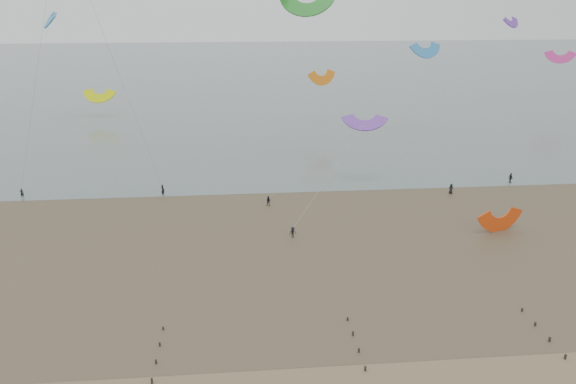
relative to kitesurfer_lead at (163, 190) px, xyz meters
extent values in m
plane|color=#475654|center=(18.49, 149.31, -0.87)|extent=(500.00, 500.00, 0.00)
plane|color=#473A28|center=(18.49, -15.69, -0.89)|extent=(500.00, 500.00, 0.00)
ellipsoid|color=slate|center=(0.49, -28.69, -0.89)|extent=(23.60, 14.36, 0.01)
ellipsoid|color=slate|center=(30.49, -12.69, -0.89)|extent=(33.64, 18.32, 0.01)
cube|color=black|center=(4.49, -46.58, -0.68)|extent=(0.16, 0.16, 0.54)
cube|color=black|center=(4.49, -43.95, -0.70)|extent=(0.16, 0.16, 0.51)
cube|color=black|center=(4.49, -41.32, -0.71)|extent=(0.16, 0.16, 0.48)
cube|color=black|center=(4.49, -38.69, -0.73)|extent=(0.16, 0.16, 0.45)
cube|color=black|center=(22.49, -46.58, -0.68)|extent=(0.16, 0.16, 0.54)
cube|color=black|center=(22.49, -43.95, -0.70)|extent=(0.16, 0.16, 0.51)
cube|color=black|center=(22.49, -41.32, -0.71)|extent=(0.16, 0.16, 0.48)
cube|color=black|center=(22.49, -38.69, -0.73)|extent=(0.16, 0.16, 0.45)
cube|color=black|center=(40.49, -46.58, -0.68)|extent=(0.16, 0.16, 0.54)
cube|color=black|center=(40.49, -43.95, -0.70)|extent=(0.16, 0.16, 0.51)
cube|color=black|center=(40.49, -41.32, -0.71)|extent=(0.16, 0.16, 0.48)
cube|color=black|center=(40.49, -38.69, -0.73)|extent=(0.16, 0.16, 0.45)
imported|color=black|center=(0.00, 0.00, 0.00)|extent=(0.78, 0.76, 1.80)
imported|color=black|center=(16.58, -6.33, -0.12)|extent=(0.81, 0.66, 1.56)
imported|color=black|center=(19.06, -18.34, -0.14)|extent=(1.11, 0.83, 1.53)
imported|color=black|center=(58.29, 0.87, -0.02)|extent=(0.60, 1.09, 1.76)
imported|color=black|center=(46.23, -3.43, -0.07)|extent=(0.96, 0.93, 1.66)
imported|color=black|center=(-22.08, 0.96, -0.16)|extent=(0.57, 0.40, 1.49)
camera|label=1|loc=(12.22, -85.99, 29.68)|focal=35.00mm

